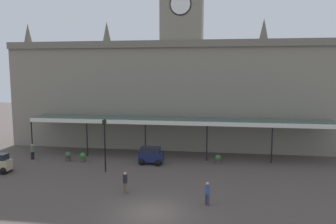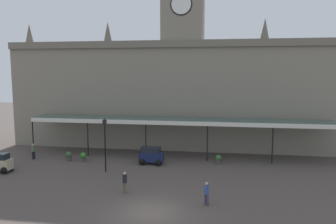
{
  "view_description": "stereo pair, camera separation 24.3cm",
  "coord_description": "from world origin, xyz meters",
  "px_view_note": "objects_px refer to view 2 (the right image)",
  "views": [
    {
      "loc": [
        4.11,
        -20.12,
        9.22
      ],
      "look_at": [
        0.0,
        7.73,
        5.75
      ],
      "focal_mm": 34.86,
      "sensor_mm": 36.0,
      "label": 1
    },
    {
      "loc": [
        4.35,
        -20.09,
        9.22
      ],
      "look_at": [
        0.0,
        7.73,
        5.75
      ],
      "focal_mm": 34.86,
      "sensor_mm": 36.0,
      "label": 2
    }
  ],
  "objects_px": {
    "planter_near_kerb": "(83,157)",
    "planter_by_canopy": "(69,156)",
    "pedestrian_crossing_forecourt": "(33,151)",
    "victorian_lamppost": "(105,139)",
    "pedestrian_near_entrance": "(207,193)",
    "pedestrian_beside_cars": "(125,182)",
    "car_navy_van": "(151,156)",
    "planter_forecourt_centre": "(218,159)"
  },
  "relations": [
    {
      "from": "pedestrian_beside_cars",
      "to": "pedestrian_near_entrance",
      "type": "relative_size",
      "value": 1.0
    },
    {
      "from": "pedestrian_beside_cars",
      "to": "planter_near_kerb",
      "type": "distance_m",
      "value": 10.35
    },
    {
      "from": "planter_near_kerb",
      "to": "pedestrian_near_entrance",
      "type": "bearing_deg",
      "value": -35.31
    },
    {
      "from": "pedestrian_crossing_forecourt",
      "to": "pedestrian_near_entrance",
      "type": "distance_m",
      "value": 20.88
    },
    {
      "from": "pedestrian_crossing_forecourt",
      "to": "pedestrian_near_entrance",
      "type": "relative_size",
      "value": 1.0
    },
    {
      "from": "car_navy_van",
      "to": "pedestrian_near_entrance",
      "type": "relative_size",
      "value": 1.47
    },
    {
      "from": "car_navy_van",
      "to": "victorian_lamppost",
      "type": "relative_size",
      "value": 0.49
    },
    {
      "from": "pedestrian_beside_cars",
      "to": "planter_near_kerb",
      "type": "bearing_deg",
      "value": 130.65
    },
    {
      "from": "car_navy_van",
      "to": "planter_near_kerb",
      "type": "relative_size",
      "value": 2.56
    },
    {
      "from": "car_navy_van",
      "to": "planter_near_kerb",
      "type": "bearing_deg",
      "value": -178.45
    },
    {
      "from": "pedestrian_beside_cars",
      "to": "victorian_lamppost",
      "type": "bearing_deg",
      "value": 123.75
    },
    {
      "from": "pedestrian_beside_cars",
      "to": "pedestrian_crossing_forecourt",
      "type": "relative_size",
      "value": 1.0
    },
    {
      "from": "planter_by_canopy",
      "to": "victorian_lamppost",
      "type": "bearing_deg",
      "value": -30.56
    },
    {
      "from": "pedestrian_crossing_forecourt",
      "to": "planter_near_kerb",
      "type": "relative_size",
      "value": 1.74
    },
    {
      "from": "victorian_lamppost",
      "to": "planter_forecourt_centre",
      "type": "distance_m",
      "value": 11.44
    },
    {
      "from": "pedestrian_crossing_forecourt",
      "to": "pedestrian_near_entrance",
      "type": "bearing_deg",
      "value": -26.64
    },
    {
      "from": "pedestrian_beside_cars",
      "to": "planter_forecourt_centre",
      "type": "relative_size",
      "value": 1.74
    },
    {
      "from": "pedestrian_crossing_forecourt",
      "to": "victorian_lamppost",
      "type": "distance_m",
      "value": 9.86
    },
    {
      "from": "pedestrian_crossing_forecourt",
      "to": "planter_by_canopy",
      "type": "xyz_separation_m",
      "value": [
        4.0,
        -0.05,
        -0.42
      ]
    },
    {
      "from": "car_navy_van",
      "to": "pedestrian_crossing_forecourt",
      "type": "xyz_separation_m",
      "value": [
        -12.78,
        -0.04,
        0.1
      ]
    },
    {
      "from": "pedestrian_beside_cars",
      "to": "victorian_lamppost",
      "type": "xyz_separation_m",
      "value": [
        -3.29,
        4.93,
        2.19
      ]
    },
    {
      "from": "planter_by_canopy",
      "to": "planter_forecourt_centre",
      "type": "bearing_deg",
      "value": 4.15
    },
    {
      "from": "car_navy_van",
      "to": "pedestrian_crossing_forecourt",
      "type": "height_order",
      "value": "car_navy_van"
    },
    {
      "from": "planter_near_kerb",
      "to": "planter_by_canopy",
      "type": "bearing_deg",
      "value": 176.66
    },
    {
      "from": "pedestrian_crossing_forecourt",
      "to": "victorian_lamppost",
      "type": "height_order",
      "value": "victorian_lamppost"
    },
    {
      "from": "planter_forecourt_centre",
      "to": "pedestrian_near_entrance",
      "type": "bearing_deg",
      "value": -94.31
    },
    {
      "from": "victorian_lamppost",
      "to": "pedestrian_crossing_forecourt",
      "type": "bearing_deg",
      "value": 161.36
    },
    {
      "from": "victorian_lamppost",
      "to": "planter_forecourt_centre",
      "type": "relative_size",
      "value": 5.21
    },
    {
      "from": "victorian_lamppost",
      "to": "pedestrian_beside_cars",
      "type": "bearing_deg",
      "value": -56.25
    },
    {
      "from": "car_navy_van",
      "to": "planter_forecourt_centre",
      "type": "bearing_deg",
      "value": 8.74
    },
    {
      "from": "car_navy_van",
      "to": "victorian_lamppost",
      "type": "height_order",
      "value": "victorian_lamppost"
    },
    {
      "from": "pedestrian_crossing_forecourt",
      "to": "pedestrian_near_entrance",
      "type": "height_order",
      "value": "same"
    },
    {
      "from": "victorian_lamppost",
      "to": "planter_near_kerb",
      "type": "bearing_deg",
      "value": 139.72
    },
    {
      "from": "car_navy_van",
      "to": "victorian_lamppost",
      "type": "bearing_deg",
      "value": -139.7
    },
    {
      "from": "pedestrian_crossing_forecourt",
      "to": "planter_forecourt_centre",
      "type": "distance_m",
      "value": 19.48
    },
    {
      "from": "pedestrian_near_entrance",
      "to": "planter_near_kerb",
      "type": "distance_m",
      "value": 15.93
    },
    {
      "from": "victorian_lamppost",
      "to": "planter_near_kerb",
      "type": "xyz_separation_m",
      "value": [
        -3.45,
        2.92,
        -2.61
      ]
    },
    {
      "from": "victorian_lamppost",
      "to": "planter_near_kerb",
      "type": "distance_m",
      "value": 5.22
    },
    {
      "from": "planter_near_kerb",
      "to": "planter_by_canopy",
      "type": "xyz_separation_m",
      "value": [
        -1.67,
        0.1,
        0.0
      ]
    },
    {
      "from": "pedestrian_beside_cars",
      "to": "planter_near_kerb",
      "type": "height_order",
      "value": "pedestrian_beside_cars"
    },
    {
      "from": "pedestrian_crossing_forecourt",
      "to": "pedestrian_beside_cars",
      "type": "bearing_deg",
      "value": -32.82
    },
    {
      "from": "car_navy_van",
      "to": "planter_forecourt_centre",
      "type": "height_order",
      "value": "car_navy_van"
    }
  ]
}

